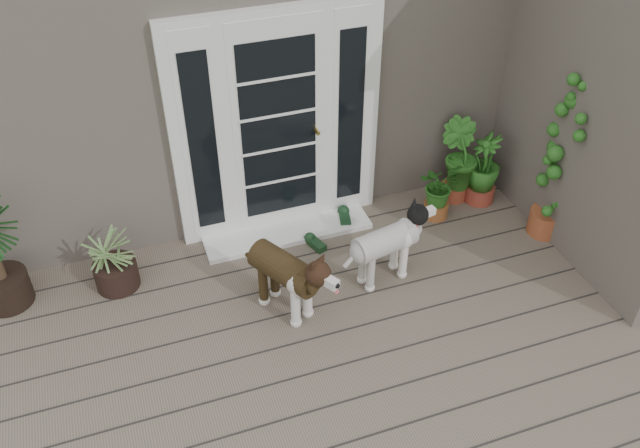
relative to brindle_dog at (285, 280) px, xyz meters
name	(u,v)px	position (x,y,z in m)	size (l,w,h in m)	color
deck	(392,392)	(0.51, -1.04, -0.40)	(6.20, 4.60, 0.12)	#6B5B4C
house_main	(239,3)	(0.51, 3.21, 1.09)	(7.40, 4.00, 3.10)	#665E54
door_unit	(277,126)	(0.31, 1.16, 0.74)	(1.90, 0.14, 2.15)	white
door_step	(288,231)	(0.31, 0.96, -0.31)	(1.60, 0.40, 0.05)	white
brindle_dog	(285,280)	(0.00, 0.00, 0.00)	(0.35, 0.81, 0.68)	#402F17
white_dog	(384,252)	(0.92, 0.08, -0.03)	(0.32, 0.75, 0.62)	white
spider_plant	(112,256)	(-1.30, 0.77, -0.01)	(0.62, 0.62, 0.67)	#85925A
herb_a	(437,195)	(1.77, 0.74, -0.09)	(0.39, 0.39, 0.50)	#295D1A
herb_b	(456,171)	(2.08, 0.95, -0.01)	(0.44, 0.44, 0.65)	#1E5418
herb_c	(482,174)	(2.31, 0.83, -0.03)	(0.40, 0.40, 0.62)	#1A5B1D
sapling	(563,156)	(2.64, 0.16, 0.52)	(0.50, 0.50, 1.72)	#21601B
clog_left	(315,243)	(0.50, 0.69, -0.30)	(0.13, 0.27, 0.08)	#143218
clog_right	(344,217)	(0.89, 0.96, -0.29)	(0.14, 0.31, 0.09)	#15341B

